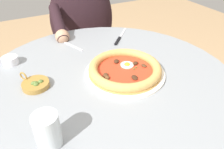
{
  "coord_description": "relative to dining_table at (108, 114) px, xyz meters",
  "views": [
    {
      "loc": [
        0.28,
        0.58,
        1.22
      ],
      "look_at": [
        -0.0,
        0.04,
        0.79
      ],
      "focal_mm": 34.52,
      "sensor_mm": 36.0,
      "label": 1
    }
  ],
  "objects": [
    {
      "name": "fork_utensil",
      "position": [
        0.04,
        -0.32,
        0.18
      ],
      "size": [
        0.07,
        0.16,
        0.0
      ],
      "color": "#BCBCC1",
      "rests_on": "dining_table"
    },
    {
      "name": "olive_pan",
      "position": [
        0.24,
        -0.07,
        0.19
      ],
      "size": [
        0.09,
        0.11,
        0.04
      ],
      "color": "olive",
      "rests_on": "dining_table"
    },
    {
      "name": "dining_table",
      "position": [
        0.0,
        0.0,
        0.0
      ],
      "size": [
        0.97,
        0.97,
        0.75
      ],
      "color": "gray",
      "rests_on": "ground"
    },
    {
      "name": "cafe_chair_diner",
      "position": [
        -0.18,
        -0.79,
        -0.04
      ],
      "size": [
        0.47,
        0.47,
        0.88
      ],
      "color": "beige",
      "rests_on": "ground"
    },
    {
      "name": "ramekin_capers",
      "position": [
        0.3,
        -0.27,
        0.2
      ],
      "size": [
        0.06,
        0.06,
        0.03
      ],
      "color": "white",
      "rests_on": "dining_table"
    },
    {
      "name": "steak_knife",
      "position": [
        -0.2,
        -0.27,
        0.19
      ],
      "size": [
        0.15,
        0.16,
        0.01
      ],
      "color": "silver",
      "rests_on": "dining_table"
    },
    {
      "name": "water_glass",
      "position": [
        0.26,
        0.19,
        0.22
      ],
      "size": [
        0.07,
        0.07,
        0.1
      ],
      "color": "silver",
      "rests_on": "dining_table"
    },
    {
      "name": "diner_person",
      "position": [
        -0.15,
        -0.66,
        -0.04
      ],
      "size": [
        0.45,
        0.48,
        1.18
      ],
      "color": "#282833",
      "rests_on": "ground"
    },
    {
      "name": "pizza_on_plate",
      "position": [
        -0.07,
        0.01,
        0.2
      ],
      "size": [
        0.3,
        0.3,
        0.04
      ],
      "color": "white",
      "rests_on": "dining_table"
    }
  ]
}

